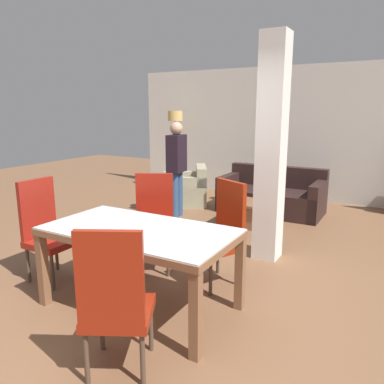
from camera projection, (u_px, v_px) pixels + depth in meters
The scene contains 14 objects.
ground_plane at pixel (141, 306), 3.56m from camera, with size 18.00×18.00×0.00m, color brown.
back_wall at pixel (293, 134), 7.67m from camera, with size 7.20×0.09×2.70m.
divider_pillar at pixel (271, 151), 4.48m from camera, with size 0.30×0.31×2.70m.
dining_table at pixel (140, 244), 3.43m from camera, with size 1.75×0.95×0.78m.
dining_chair_head_left at pixel (46, 228), 4.05m from camera, with size 0.46×0.46×1.10m.
dining_chair_far_right at pixel (222, 231), 3.96m from camera, with size 0.62×0.62×1.10m.
dining_chair_far_left at pixel (154, 220), 4.36m from camera, with size 0.62×0.62×1.10m.
dining_chair_near_right at pixel (115, 300), 2.52m from camera, with size 0.62×0.62×1.10m.
sofa at pixel (272, 197), 6.80m from camera, with size 1.80×0.92×0.81m.
armchair at pixel (186, 190), 7.38m from camera, with size 1.14×1.13×0.76m.
coffee_table at pixel (246, 213), 6.03m from camera, with size 0.70×0.60×0.40m.
bottle at pixel (239, 196), 5.93m from camera, with size 0.08×0.08×0.24m.
floor_lamp at pixel (175, 124), 8.45m from camera, with size 0.33×0.33×1.81m.
standing_person at pixel (177, 163), 6.35m from camera, with size 0.26×0.40×1.63m.
Camera 1 is at (2.02, -2.59, 1.83)m, focal length 35.00 mm.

